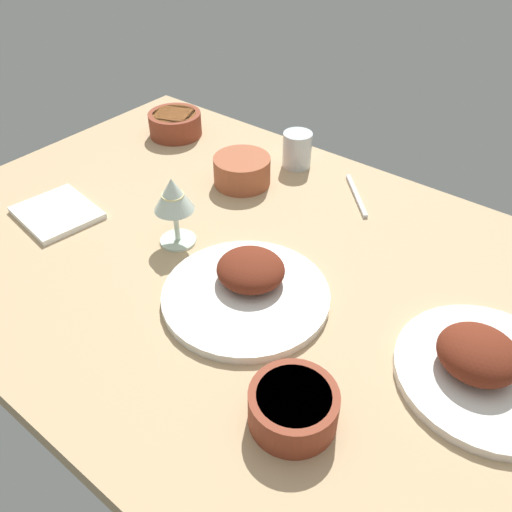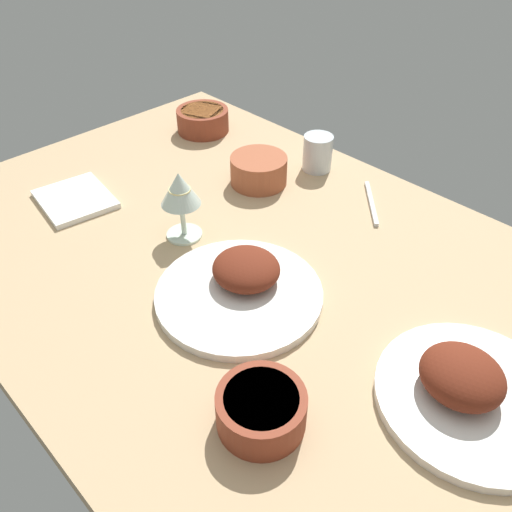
% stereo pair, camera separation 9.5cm
% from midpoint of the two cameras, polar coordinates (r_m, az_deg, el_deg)
% --- Properties ---
extents(dining_table, '(1.40, 0.90, 0.04)m').
position_cam_midpoint_polar(dining_table, '(0.98, -2.79, -1.93)').
color(dining_table, tan).
rests_on(dining_table, ground).
extents(plate_far_side, '(0.28, 0.28, 0.06)m').
position_cam_midpoint_polar(plate_far_side, '(0.89, -3.99, -3.45)').
color(plate_far_side, silver).
rests_on(plate_far_side, dining_table).
extents(plate_near_viewer, '(0.27, 0.27, 0.07)m').
position_cam_midpoint_polar(plate_near_viewer, '(0.82, 20.49, -11.25)').
color(plate_near_viewer, silver).
rests_on(plate_near_viewer, dining_table).
extents(bowl_soup, '(0.13, 0.13, 0.06)m').
position_cam_midpoint_polar(bowl_soup, '(1.41, -10.74, 13.92)').
color(bowl_soup, brown).
rests_on(bowl_soup, dining_table).
extents(bowl_pasta, '(0.12, 0.12, 0.06)m').
position_cam_midpoint_polar(bowl_pasta, '(0.72, 0.14, -16.18)').
color(bowl_pasta, brown).
rests_on(bowl_pasta, dining_table).
extents(bowl_sauce, '(0.13, 0.13, 0.06)m').
position_cam_midpoint_polar(bowl_sauce, '(1.18, -3.87, 9.26)').
color(bowl_sauce, '#A35133').
rests_on(bowl_sauce, dining_table).
extents(wine_glass, '(0.08, 0.08, 0.14)m').
position_cam_midpoint_polar(wine_glass, '(0.98, -11.75, 6.09)').
color(wine_glass, silver).
rests_on(wine_glass, dining_table).
extents(water_tumbler, '(0.07, 0.07, 0.08)m').
position_cam_midpoint_polar(water_tumbler, '(1.24, 2.27, 11.39)').
color(water_tumbler, silver).
rests_on(water_tumbler, dining_table).
extents(folded_napkin, '(0.18, 0.16, 0.01)m').
position_cam_midpoint_polar(folded_napkin, '(1.18, -22.98, 4.24)').
color(folded_napkin, white).
rests_on(folded_napkin, dining_table).
extents(spoon_loose, '(0.12, 0.12, 0.01)m').
position_cam_midpoint_polar(spoon_loose, '(1.16, 8.53, 6.45)').
color(spoon_loose, silver).
rests_on(spoon_loose, dining_table).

